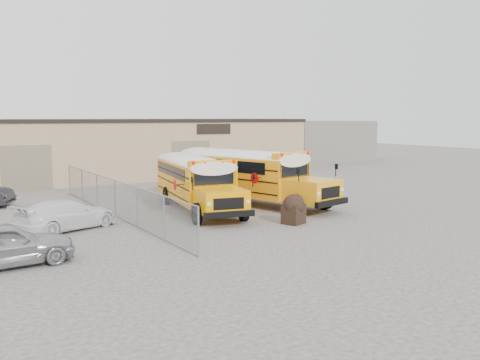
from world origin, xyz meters
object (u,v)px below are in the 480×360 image
school_bus_left (171,168)px  car_silver (3,245)px  school_bus_right (178,165)px  tarp_bundle (294,209)px  car_white (67,215)px

school_bus_left → car_silver: school_bus_left is taller
car_silver → school_bus_right: bearing=-47.7°
school_bus_right → tarp_bundle: bearing=-89.5°
school_bus_left → school_bus_right: size_ratio=0.92×
school_bus_right → car_silver: 17.87m
car_white → tarp_bundle: bearing=-135.7°
school_bus_left → school_bus_right: (0.81, 0.61, 0.13)m
tarp_bundle → car_white: 9.99m
school_bus_right → tarp_bundle: size_ratio=7.89×
school_bus_right → tarp_bundle: 12.23m
car_white → school_bus_left: bearing=-69.3°
car_silver → tarp_bundle: bearing=-90.7°
tarp_bundle → school_bus_left: bearing=94.5°
school_bus_left → tarp_bundle: school_bus_left is taller
school_bus_left → car_white: (-8.22, -7.54, -0.98)m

